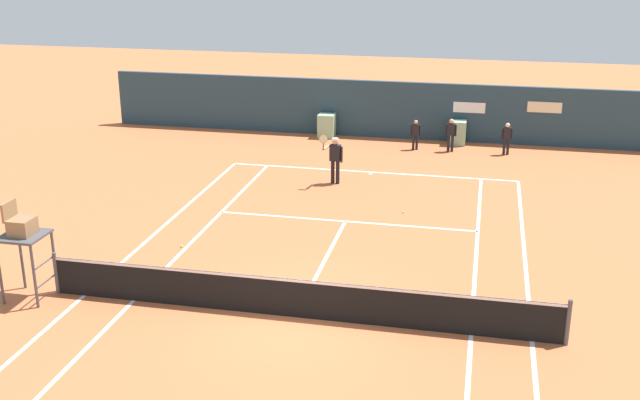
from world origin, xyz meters
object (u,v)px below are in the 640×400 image
Objects in this scene: ball_kid_right_post at (415,133)px; ball_kid_left_post at (507,137)px; umpire_chair at (23,234)px; tennis_ball_by_sideline at (403,212)px; tennis_ball_mid_court at (181,246)px; player_on_baseline at (335,156)px; ball_kid_centre_post at (451,133)px.

ball_kid_left_post is (3.62, 0.00, 0.03)m from ball_kid_right_post.
umpire_chair is 1.88× the size of ball_kid_left_post.
tennis_ball_by_sideline is 7.12m from tennis_ball_mid_court.
ball_kid_centre_post is at bearing -116.42° from player_on_baseline.
umpire_chair is 4.73m from tennis_ball_mid_court.
umpire_chair is 1.98× the size of ball_kid_right_post.
ball_kid_left_post is 14.90m from tennis_ball_mid_court.
umpire_chair is at bearing -135.98° from tennis_ball_by_sideline.
player_on_baseline is (5.46, 10.43, -0.65)m from umpire_chair.
tennis_ball_mid_court is at bearing 74.83° from player_on_baseline.
tennis_ball_mid_court is at bearing 147.66° from umpire_chair.
ball_kid_right_post is 1.42m from ball_kid_centre_post.
ball_kid_right_post is at bearing 65.43° from tennis_ball_mid_court.
tennis_ball_mid_court is (-5.41, -11.83, -0.68)m from ball_kid_right_post.
ball_kid_left_post is at bearing 52.65° from tennis_ball_mid_court.
player_on_baseline is at bearing 63.57° from ball_kid_right_post.
tennis_ball_mid_court is at bearing -144.44° from tennis_ball_by_sideline.
ball_kid_right_post is at bearing -3.76° from ball_kid_left_post.
ball_kid_right_post reaches higher than tennis_ball_by_sideline.
ball_kid_centre_post reaches higher than ball_kid_right_post.
player_on_baseline is 3.84m from tennis_ball_by_sideline.
umpire_chair is at bearing 64.03° from ball_kid_centre_post.
umpire_chair reaches higher than tennis_ball_mid_court.
ball_kid_left_post reaches higher than tennis_ball_by_sideline.
umpire_chair reaches higher than ball_kid_left_post.
umpire_chair is 11.48m from tennis_ball_by_sideline.
tennis_ball_mid_court is (2.38, 3.75, -1.62)m from umpire_chair.
umpire_chair is 35.93× the size of tennis_ball_by_sideline.
ball_kid_centre_post is (-2.20, 0.00, 0.03)m from ball_kid_left_post.
ball_kid_centre_post is 19.85× the size of tennis_ball_mid_court.
ball_kid_left_post is 19.07× the size of tennis_ball_mid_court.
umpire_chair is at bearing 71.99° from player_on_baseline.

